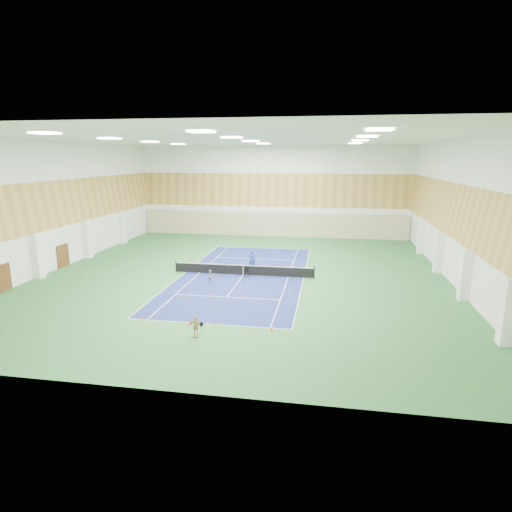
# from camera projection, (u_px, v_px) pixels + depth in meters

# --- Properties ---
(ground) EXTENTS (40.00, 40.00, 0.00)m
(ground) POSITION_uv_depth(u_px,v_px,m) (243.00, 275.00, 38.94)
(ground) COLOR #2B6531
(ground) RESTS_ON ground
(room_shell) EXTENTS (36.00, 40.00, 12.00)m
(room_shell) POSITION_uv_depth(u_px,v_px,m) (243.00, 209.00, 37.58)
(room_shell) COLOR white
(room_shell) RESTS_ON ground
(wood_cladding) EXTENTS (36.00, 40.00, 8.00)m
(wood_cladding) POSITION_uv_depth(u_px,v_px,m) (243.00, 186.00, 37.13)
(wood_cladding) COLOR #C19147
(wood_cladding) RESTS_ON room_shell
(ceiling_light_grid) EXTENTS (21.40, 25.40, 0.06)m
(ceiling_light_grid) POSITION_uv_depth(u_px,v_px,m) (242.00, 140.00, 36.23)
(ceiling_light_grid) COLOR white
(ceiling_light_grid) RESTS_ON room_shell
(court_surface) EXTENTS (10.97, 23.77, 0.01)m
(court_surface) POSITION_uv_depth(u_px,v_px,m) (243.00, 275.00, 38.94)
(court_surface) COLOR navy
(court_surface) RESTS_ON ground
(tennis_balls_scatter) EXTENTS (10.57, 22.77, 0.07)m
(tennis_balls_scatter) POSITION_uv_depth(u_px,v_px,m) (243.00, 275.00, 38.93)
(tennis_balls_scatter) COLOR #D3F028
(tennis_balls_scatter) RESTS_ON ground
(tennis_net) EXTENTS (12.80, 0.10, 1.10)m
(tennis_net) POSITION_uv_depth(u_px,v_px,m) (243.00, 269.00, 38.82)
(tennis_net) COLOR black
(tennis_net) RESTS_ON ground
(back_curtain) EXTENTS (35.40, 0.16, 3.20)m
(back_curtain) POSITION_uv_depth(u_px,v_px,m) (272.00, 225.00, 57.54)
(back_curtain) COLOR #C6B793
(back_curtain) RESTS_ON ground
(door_left_a) EXTENTS (0.08, 1.80, 2.20)m
(door_left_a) POSITION_uv_depth(u_px,v_px,m) (2.00, 278.00, 33.94)
(door_left_a) COLOR #593319
(door_left_a) RESTS_ON ground
(door_left_b) EXTENTS (0.08, 1.80, 2.20)m
(door_left_b) POSITION_uv_depth(u_px,v_px,m) (63.00, 256.00, 41.62)
(door_left_b) COLOR #593319
(door_left_b) RESTS_ON ground
(coach) EXTENTS (0.68, 0.46, 1.81)m
(coach) POSITION_uv_depth(u_px,v_px,m) (252.00, 260.00, 40.90)
(coach) COLOR navy
(coach) RESTS_ON ground
(child_court) EXTENTS (0.68, 0.65, 1.11)m
(child_court) POSITION_uv_depth(u_px,v_px,m) (211.00, 276.00, 36.49)
(child_court) COLOR gray
(child_court) RESTS_ON ground
(child_apron) EXTENTS (0.82, 0.45, 1.32)m
(child_apron) POSITION_uv_depth(u_px,v_px,m) (195.00, 326.00, 25.44)
(child_apron) COLOR tan
(child_apron) RESTS_ON ground
(ball_cart) EXTENTS (0.57, 0.57, 0.88)m
(ball_cart) POSITION_uv_depth(u_px,v_px,m) (247.00, 273.00, 38.04)
(ball_cart) COLOR black
(ball_cart) RESTS_ON ground
(cone_svc_a) EXTENTS (0.22, 0.22, 0.24)m
(cone_svc_a) POSITION_uv_depth(u_px,v_px,m) (185.00, 295.00, 32.90)
(cone_svc_a) COLOR #E0560B
(cone_svc_a) RESTS_ON ground
(cone_svc_b) EXTENTS (0.19, 0.19, 0.21)m
(cone_svc_b) POSITION_uv_depth(u_px,v_px,m) (208.00, 296.00, 32.82)
(cone_svc_b) COLOR orange
(cone_svc_b) RESTS_ON ground
(cone_svc_c) EXTENTS (0.20, 0.20, 0.22)m
(cone_svc_c) POSITION_uv_depth(u_px,v_px,m) (244.00, 296.00, 32.76)
(cone_svc_c) COLOR #F5570C
(cone_svc_c) RESTS_ON ground
(cone_svc_d) EXTENTS (0.18, 0.18, 0.20)m
(cone_svc_d) POSITION_uv_depth(u_px,v_px,m) (273.00, 297.00, 32.58)
(cone_svc_d) COLOR #ED4F0C
(cone_svc_d) RESTS_ON ground
(cone_base_a) EXTENTS (0.21, 0.21, 0.23)m
(cone_base_a) POSITION_uv_depth(u_px,v_px,m) (143.00, 318.00, 28.19)
(cone_base_a) COLOR #F8620D
(cone_base_a) RESTS_ON ground
(cone_base_b) EXTENTS (0.20, 0.20, 0.22)m
(cone_base_b) POSITION_uv_depth(u_px,v_px,m) (190.00, 323.00, 27.44)
(cone_base_b) COLOR #E63F0C
(cone_base_b) RESTS_ON ground
(cone_base_c) EXTENTS (0.18, 0.18, 0.19)m
(cone_base_c) POSITION_uv_depth(u_px,v_px,m) (221.00, 323.00, 27.43)
(cone_base_c) COLOR #DF570B
(cone_base_c) RESTS_ON ground
(cone_base_d) EXTENTS (0.22, 0.22, 0.24)m
(cone_base_d) POSITION_uv_depth(u_px,v_px,m) (271.00, 329.00, 26.46)
(cone_base_d) COLOR #EE480C
(cone_base_d) RESTS_ON ground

